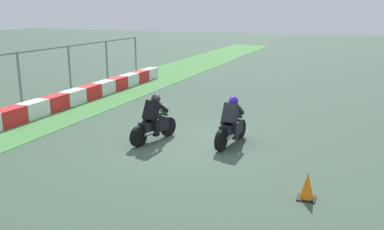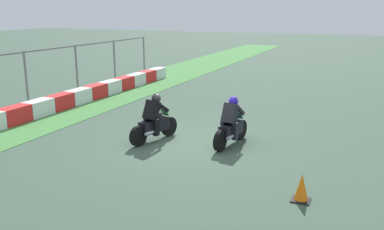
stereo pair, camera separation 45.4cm
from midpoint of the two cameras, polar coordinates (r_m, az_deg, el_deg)
ground_plane at (r=13.31m, az=-1.35°, el=-3.68°), size 120.00×120.00×0.00m
grass_verge at (r=16.98m, az=-22.73°, el=-0.80°), size 72.00×4.02×0.02m
track_barrier at (r=16.91m, az=-22.85°, el=0.22°), size 21.98×0.60×0.64m
rider_lane_a at (r=12.92m, az=4.36°, el=-1.38°), size 2.04×0.60×1.51m
rider_lane_b at (r=13.29m, az=-6.21°, el=-0.99°), size 2.00×0.69×1.51m
traffic_cone at (r=9.66m, az=14.09°, el=-9.43°), size 0.40×0.40×0.63m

